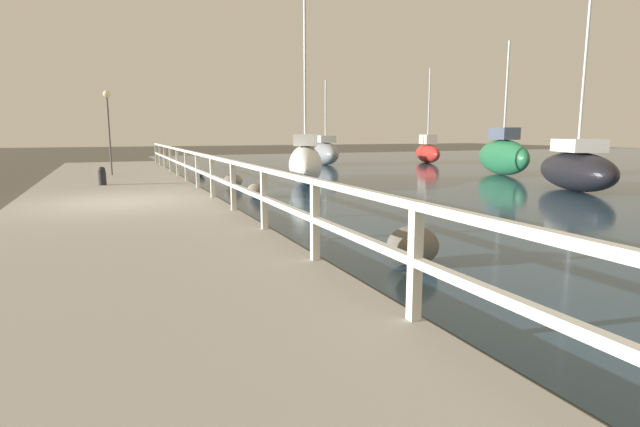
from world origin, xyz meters
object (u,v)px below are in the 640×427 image
dock_lamp (108,112)px  sailboat_white (305,162)px  sailboat_gray (325,152)px  sailboat_red (427,151)px  sailboat_green (503,155)px  mooring_bollard (102,176)px  sailboat_black (577,169)px

dock_lamp → sailboat_white: size_ratio=0.40×
sailboat_gray → sailboat_red: sailboat_red is taller
sailboat_green → sailboat_gray: bearing=129.5°
sailboat_red → sailboat_gray: bearing=-169.5°
mooring_bollard → dock_lamp: dock_lamp is taller
sailboat_red → sailboat_black: bearing=-89.3°
dock_lamp → sailboat_gray: sailboat_gray is taller
mooring_bollard → dock_lamp: 4.51m
dock_lamp → sailboat_green: (16.30, -3.64, -1.79)m
mooring_bollard → sailboat_green: size_ratio=0.10×
sailboat_white → sailboat_green: bearing=22.6°
mooring_bollard → sailboat_gray: size_ratio=0.12×
sailboat_gray → sailboat_green: size_ratio=0.84×
sailboat_white → sailboat_green: size_ratio=1.41×
sailboat_white → sailboat_gray: bearing=83.7°
sailboat_black → sailboat_green: (2.28, 5.81, 0.16)m
sailboat_white → sailboat_red: size_ratio=1.41×
sailboat_green → mooring_bollard: bearing=-164.0°
mooring_bollard → sailboat_green: sailboat_green is taller
dock_lamp → sailboat_black: sailboat_black is taller
mooring_bollard → sailboat_white: bearing=0.5°
sailboat_green → sailboat_red: sailboat_green is taller
dock_lamp → sailboat_white: (6.65, -3.89, -1.88)m
sailboat_white → sailboat_black: 9.23m
mooring_bollard → sailboat_gray: sailboat_gray is taller
sailboat_white → sailboat_gray: 11.27m
dock_lamp → sailboat_red: (18.49, 5.28, -1.96)m
sailboat_gray → sailboat_green: sailboat_green is taller
sailboat_black → sailboat_green: 6.25m
sailboat_black → sailboat_white: bearing=166.5°
mooring_bollard → sailboat_black: bearing=-21.0°
dock_lamp → sailboat_green: 16.80m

